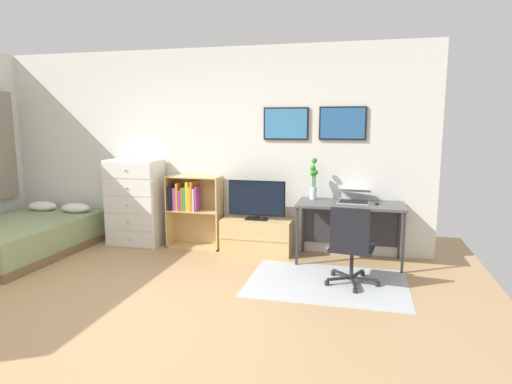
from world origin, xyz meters
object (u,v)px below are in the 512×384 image
(computer_mouse, at_px, (377,203))
(bed, at_px, (24,237))
(desk, at_px, (350,212))
(tv_stand, at_px, (257,236))
(bamboo_vase, at_px, (314,180))
(bookshelf, at_px, (190,205))
(television, at_px, (257,200))
(office_chair, at_px, (351,244))
(dresser, at_px, (135,203))
(laptop, at_px, (354,197))

(computer_mouse, bearing_deg, bed, -171.44)
(desk, bearing_deg, tv_stand, 178.74)
(tv_stand, xyz_separation_m, bamboo_vase, (0.72, 0.07, 0.77))
(bookshelf, xyz_separation_m, television, (0.96, -0.07, 0.12))
(bed, relative_size, bamboo_vase, 3.72)
(office_chair, bearing_deg, computer_mouse, 79.81)
(computer_mouse, bearing_deg, dresser, 178.44)
(dresser, xyz_separation_m, laptop, (3.00, 0.02, 0.20))
(desk, relative_size, laptop, 2.93)
(bed, relative_size, tv_stand, 2.15)
(computer_mouse, bearing_deg, tv_stand, 176.06)
(bed, distance_m, bamboo_vase, 3.87)
(tv_stand, xyz_separation_m, computer_mouse, (1.51, -0.10, 0.53))
(tv_stand, distance_m, office_chair, 1.57)
(desk, height_order, laptop, laptop)
(desk, height_order, bamboo_vase, bamboo_vase)
(bookshelf, bearing_deg, bed, -157.78)
(desk, bearing_deg, bed, -169.79)
(bed, relative_size, bookshelf, 2.00)
(bookshelf, height_order, desk, bookshelf)
(bookshelf, height_order, computer_mouse, bookshelf)
(bed, distance_m, laptop, 4.33)
(tv_stand, bearing_deg, office_chair, -37.26)
(bed, distance_m, television, 3.11)
(tv_stand, bearing_deg, television, -90.00)
(computer_mouse, distance_m, bamboo_vase, 0.83)
(office_chair, bearing_deg, dresser, 170.28)
(bed, height_order, bamboo_vase, bamboo_vase)
(bookshelf, xyz_separation_m, laptop, (2.20, -0.04, 0.22))
(office_chair, bearing_deg, laptop, 97.34)
(computer_mouse, bearing_deg, bamboo_vase, 167.50)
(office_chair, relative_size, laptop, 1.97)
(television, height_order, computer_mouse, television)
(bookshelf, distance_m, television, 0.97)
(bookshelf, distance_m, bamboo_vase, 1.73)
(office_chair, xyz_separation_m, bamboo_vase, (-0.51, 1.01, 0.53))
(laptop, bearing_deg, bookshelf, -176.05)
(dresser, relative_size, desk, 0.94)
(television, relative_size, laptop, 1.72)
(desk, xyz_separation_m, laptop, (0.04, 0.03, 0.20))
(desk, distance_m, office_chair, 0.93)
(desk, bearing_deg, dresser, 179.78)
(bookshelf, relative_size, bamboo_vase, 1.87)
(bed, xyz_separation_m, bookshelf, (2.02, 0.82, 0.36))
(tv_stand, height_order, computer_mouse, computer_mouse)
(office_chair, distance_m, computer_mouse, 0.93)
(dresser, xyz_separation_m, bamboo_vase, (2.48, 0.08, 0.39))
(laptop, bearing_deg, office_chair, -85.10)
(dresser, relative_size, bamboo_vase, 2.26)
(bed, xyz_separation_m, tv_stand, (2.97, 0.78, 0.00))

